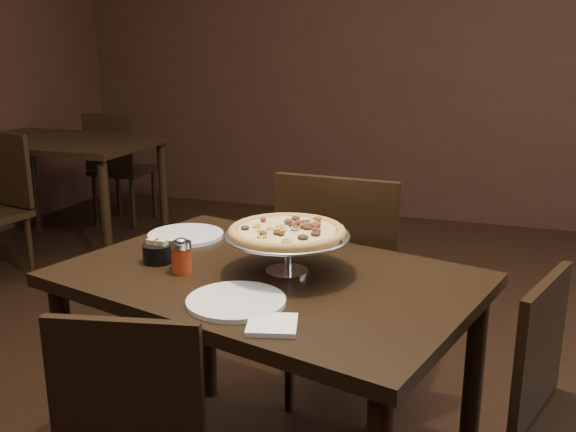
% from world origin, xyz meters
% --- Properties ---
extents(room, '(6.04, 7.04, 2.84)m').
position_xyz_m(room, '(0.06, 0.03, 1.40)').
color(room, black).
rests_on(room, ground).
extents(dining_table, '(1.40, 1.11, 0.77)m').
position_xyz_m(dining_table, '(0.05, -0.10, 0.67)').
color(dining_table, black).
rests_on(dining_table, ground).
extents(background_table, '(1.28, 0.86, 0.80)m').
position_xyz_m(background_table, '(-2.20, 1.83, 0.70)').
color(background_table, black).
rests_on(background_table, ground).
extents(pizza_stand, '(0.39, 0.39, 0.16)m').
position_xyz_m(pizza_stand, '(0.10, -0.08, 0.90)').
color(pizza_stand, silver).
rests_on(pizza_stand, dining_table).
extents(parmesan_shaker, '(0.05, 0.05, 0.09)m').
position_xyz_m(parmesan_shaker, '(-0.22, -0.14, 0.81)').
color(parmesan_shaker, beige).
rests_on(parmesan_shaker, dining_table).
extents(pepper_flake_shaker, '(0.06, 0.06, 0.11)m').
position_xyz_m(pepper_flake_shaker, '(-0.21, -0.18, 0.82)').
color(pepper_flake_shaker, '#9B1F0E').
rests_on(pepper_flake_shaker, dining_table).
extents(packet_caddy, '(0.10, 0.10, 0.08)m').
position_xyz_m(packet_caddy, '(-0.32, -0.12, 0.80)').
color(packet_caddy, black).
rests_on(packet_caddy, dining_table).
extents(napkin_stack, '(0.15, 0.15, 0.01)m').
position_xyz_m(napkin_stack, '(0.19, -0.46, 0.78)').
color(napkin_stack, white).
rests_on(napkin_stack, dining_table).
extents(plate_left, '(0.27, 0.27, 0.01)m').
position_xyz_m(plate_left, '(-0.37, 0.16, 0.78)').
color(plate_left, white).
rests_on(plate_left, dining_table).
extents(plate_near, '(0.27, 0.27, 0.01)m').
position_xyz_m(plate_near, '(0.05, -0.35, 0.78)').
color(plate_near, white).
rests_on(plate_near, dining_table).
extents(serving_spatula, '(0.16, 0.16, 0.02)m').
position_xyz_m(serving_spatula, '(0.23, -0.15, 0.90)').
color(serving_spatula, silver).
rests_on(serving_spatula, pizza_stand).
extents(chair_far, '(0.49, 0.49, 0.99)m').
position_xyz_m(chair_far, '(0.16, 0.46, 0.54)').
color(chair_far, black).
rests_on(chair_far, ground).
extents(chair_side, '(0.49, 0.49, 0.83)m').
position_xyz_m(chair_side, '(0.95, -0.09, 0.45)').
color(chair_side, black).
rests_on(chair_side, ground).
extents(bg_chair_far, '(0.43, 0.43, 0.91)m').
position_xyz_m(bg_chair_far, '(-2.21, 2.54, 0.50)').
color(bg_chair_far, black).
rests_on(bg_chair_far, ground).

